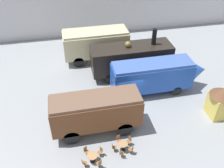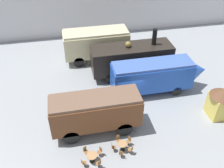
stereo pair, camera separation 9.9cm
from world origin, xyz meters
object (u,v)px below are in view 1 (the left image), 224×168
(passenger_coach_vintage, at_px, (96,43))
(ticket_kiosk, at_px, (221,100))
(passenger_coach_wooden, at_px, (96,111))
(cafe_table_near, at_px, (123,145))
(streamlined_locomotive, at_px, (159,74))
(cafe_table_mid, at_px, (92,157))
(cafe_chair_0, at_px, (122,153))
(steam_locomotive, at_px, (131,58))
(visitor_person, at_px, (141,110))

(passenger_coach_vintage, relative_size, ticket_kiosk, 2.51)
(passenger_coach_wooden, height_order, cafe_table_near, passenger_coach_wooden)
(streamlined_locomotive, height_order, cafe_table_near, streamlined_locomotive)
(cafe_table_mid, bearing_deg, cafe_chair_0, -3.72)
(cafe_table_mid, height_order, cafe_chair_0, cafe_chair_0)
(passenger_coach_vintage, relative_size, passenger_coach_wooden, 1.04)
(cafe_table_mid, distance_m, cafe_chair_0, 2.20)
(steam_locomotive, relative_size, cafe_table_near, 11.57)
(passenger_coach_wooden, relative_size, cafe_table_near, 9.70)
(streamlined_locomotive, bearing_deg, steam_locomotive, 118.09)
(passenger_coach_wooden, bearing_deg, visitor_person, 7.38)
(cafe_table_near, xyz_separation_m, cafe_table_mid, (-2.47, -0.54, -0.01))
(cafe_chair_0, xyz_separation_m, visitor_person, (2.66, 3.79, 0.46))
(passenger_coach_vintage, xyz_separation_m, passenger_coach_wooden, (-1.79, -11.47, -0.07))
(steam_locomotive, distance_m, streamlined_locomotive, 3.96)
(cafe_chair_0, bearing_deg, streamlined_locomotive, -15.52)
(cafe_table_near, relative_size, cafe_chair_0, 0.86)
(cafe_chair_0, bearing_deg, cafe_table_mid, 107.85)
(ticket_kiosk, bearing_deg, cafe_table_mid, -167.30)
(cafe_chair_0, bearing_deg, passenger_coach_vintage, 19.94)
(visitor_person, bearing_deg, passenger_coach_wooden, -172.62)
(ticket_kiosk, bearing_deg, streamlined_locomotive, 132.60)
(steam_locomotive, bearing_deg, visitor_person, -98.37)
(cafe_table_near, height_order, ticket_kiosk, ticket_kiosk)
(passenger_coach_vintage, xyz_separation_m, cafe_table_near, (-0.15, -14.05, -1.70))
(cafe_table_near, bearing_deg, steam_locomotive, 71.38)
(steam_locomotive, bearing_deg, cafe_chair_0, -108.81)
(passenger_coach_vintage, bearing_deg, cafe_table_near, -90.60)
(visitor_person, height_order, ticket_kiosk, ticket_kiosk)
(streamlined_locomotive, xyz_separation_m, cafe_table_mid, (-7.75, -7.21, -1.44))
(passenger_coach_wooden, relative_size, visitor_person, 4.09)
(streamlined_locomotive, relative_size, ticket_kiosk, 3.23)
(cafe_table_mid, bearing_deg, cafe_table_near, 12.43)
(cafe_chair_0, relative_size, visitor_person, 0.49)
(steam_locomotive, relative_size, visitor_person, 4.88)
(passenger_coach_vintage, relative_size, cafe_table_mid, 9.07)
(streamlined_locomotive, height_order, cafe_chair_0, streamlined_locomotive)
(cafe_table_near, bearing_deg, passenger_coach_wooden, 122.50)
(steam_locomotive, height_order, cafe_table_mid, steam_locomotive)
(passenger_coach_vintage, height_order, ticket_kiosk, passenger_coach_vintage)
(cafe_table_near, relative_size, cafe_table_mid, 0.90)
(steam_locomotive, xyz_separation_m, cafe_chair_0, (-3.69, -10.84, -1.59))
(steam_locomotive, distance_m, cafe_table_near, 10.82)
(passenger_coach_wooden, bearing_deg, cafe_table_near, -57.50)
(passenger_coach_wooden, distance_m, ticket_kiosk, 11.11)
(ticket_kiosk, bearing_deg, cafe_chair_0, -163.77)
(passenger_coach_wooden, bearing_deg, steam_locomotive, 56.21)
(streamlined_locomotive, bearing_deg, passenger_coach_wooden, -149.51)
(streamlined_locomotive, xyz_separation_m, cafe_chair_0, (-5.56, -7.35, -1.48))
(steam_locomotive, height_order, passenger_coach_wooden, steam_locomotive)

